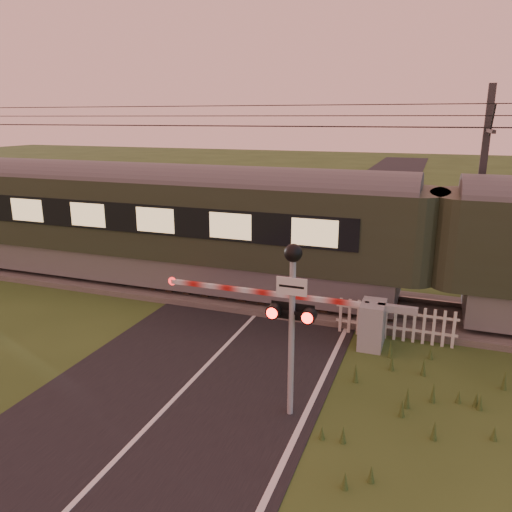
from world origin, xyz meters
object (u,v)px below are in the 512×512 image
at_px(train, 435,245).
at_px(catenary_mast, 480,192).
at_px(boom_gate, 360,321).
at_px(crossing_signal, 292,301).
at_px(picket_fence, 395,322).

xyz_separation_m(train, catenary_mast, (1.16, 2.22, 1.25)).
distance_m(boom_gate, crossing_signal, 4.17).
height_order(crossing_signal, catenary_mast, catenary_mast).
bearing_deg(catenary_mast, picket_fence, -115.67).
relative_size(crossing_signal, catenary_mast, 0.52).
height_order(crossing_signal, picket_fence, crossing_signal).
bearing_deg(boom_gate, train, 56.82).
xyz_separation_m(boom_gate, crossing_signal, (-0.80, -3.70, 1.75)).
bearing_deg(train, catenary_mast, 62.38).
distance_m(boom_gate, picket_fence, 1.05).
height_order(picket_fence, catenary_mast, catenary_mast).
bearing_deg(train, crossing_signal, -111.52).
height_order(train, catenary_mast, catenary_mast).
height_order(train, crossing_signal, train).
bearing_deg(train, boom_gate, -123.18).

